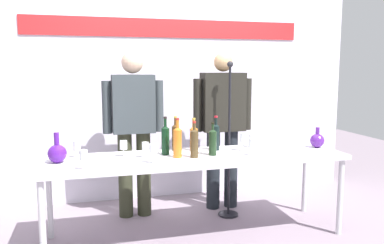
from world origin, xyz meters
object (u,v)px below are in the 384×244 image
presenter_left (134,123)px  wine_glass_left_1 (145,147)px  decanter_blue_left (57,153)px  microphone_stand (229,165)px  wine_bottle_0 (213,141)px  wine_glass_left_4 (153,150)px  wine_bottle_1 (165,139)px  wine_bottle_5 (216,136)px  wine_glass_right_3 (293,139)px  wine_bottle_2 (194,137)px  wine_bottle_6 (176,136)px  wine_glass_right_2 (244,138)px  display_table (196,161)px  wine_glass_left_3 (84,156)px  wine_bottle_3 (178,141)px  wine_bottle_4 (194,142)px  wine_glass_left_0 (124,145)px  decanter_blue_right (317,140)px  wine_glass_left_2 (77,146)px  wine_glass_right_1 (252,138)px  presenter_right (223,120)px  wine_glass_right_0 (252,143)px

presenter_left → wine_glass_left_1: presenter_left is taller
decanter_blue_left → microphone_stand: (1.59, 0.35, -0.29)m
wine_bottle_0 → wine_glass_left_4: 0.57m
wine_bottle_1 → microphone_stand: bearing=21.8°
presenter_left → wine_bottle_5: bearing=-33.9°
wine_glass_right_3 → wine_bottle_0: bearing=-173.1°
wine_bottle_2 → wine_bottle_1: bearing=-160.8°
wine_bottle_6 → wine_glass_left_1: bearing=-143.5°
wine_glass_right_2 → wine_bottle_0: bearing=-163.6°
display_table → microphone_stand: bearing=41.1°
display_table → wine_glass_right_2: size_ratio=15.85×
presenter_left → wine_glass_left_3: size_ratio=10.91×
display_table → wine_bottle_0: 0.23m
wine_bottle_0 → wine_glass_right_3: 0.83m
wine_bottle_3 → wine_bottle_4: wine_bottle_3 is taller
display_table → wine_bottle_6: wine_bottle_6 is taller
wine_bottle_3 → wine_glass_left_1: size_ratio=2.50×
wine_glass_left_0 → wine_glass_left_3: wine_glass_left_3 is taller
decanter_blue_right → wine_glass_left_2: decanter_blue_right is taller
wine_glass_left_0 → wine_glass_right_2: bearing=-2.8°
wine_glass_right_1 → decanter_blue_left: bearing=-174.2°
wine_bottle_3 → wine_glass_right_2: size_ratio=2.04×
wine_bottle_3 → wine_bottle_6: (0.05, 0.29, -0.01)m
decanter_blue_right → microphone_stand: size_ratio=0.13×
wine_bottle_0 → wine_bottle_4: bearing=-166.1°
wine_glass_right_1 → presenter_right: bearing=109.3°
presenter_right → wine_glass_right_3: presenter_right is taller
wine_bottle_6 → wine_bottle_5: bearing=-13.7°
wine_bottle_1 → wine_glass_left_3: bearing=-152.4°
decanter_blue_right → wine_glass_right_2: decanter_blue_right is taller
wine_bottle_6 → wine_glass_right_2: 0.62m
wine_bottle_2 → wine_glass_right_2: (0.43, -0.14, -0.01)m
wine_glass_right_1 → display_table: bearing=-160.7°
presenter_left → wine_bottle_1: (0.21, -0.53, -0.07)m
display_table → wine_bottle_4: size_ratio=8.40×
wine_glass_left_2 → microphone_stand: (1.44, 0.21, -0.31)m
wine_bottle_5 → presenter_right: bearing=63.7°
wine_bottle_3 → wine_glass_left_0: bearing=160.6°
wine_glass_left_1 → wine_glass_left_4: 0.21m
wine_bottle_5 → wine_glass_left_3: size_ratio=2.11×
decanter_blue_right → microphone_stand: microphone_stand is taller
wine_bottle_4 → wine_glass_right_2: 0.52m
wine_bottle_2 → wine_glass_right_1: size_ratio=2.35×
wine_bottle_5 → wine_glass_right_3: bearing=-7.5°
wine_glass_left_0 → wine_glass_right_0: (1.08, -0.25, 0.01)m
wine_bottle_6 → wine_glass_left_1: size_ratio=2.35×
wine_bottle_4 → wine_bottle_0: bearing=13.9°
wine_glass_left_0 → presenter_left: bearing=74.0°
microphone_stand → wine_bottle_4: bearing=-136.7°
wine_bottle_2 → wine_bottle_3: wine_bottle_3 is taller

